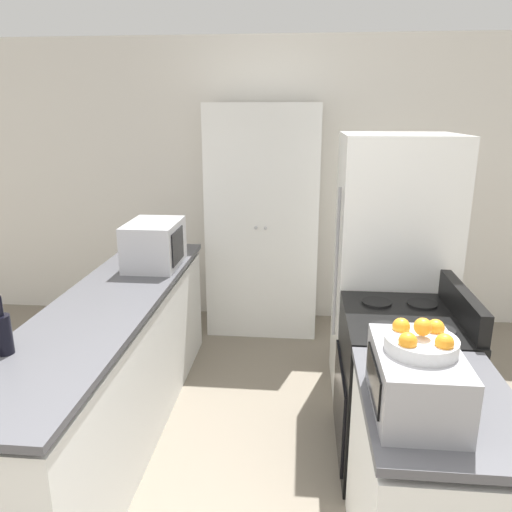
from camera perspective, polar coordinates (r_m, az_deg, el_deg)
name	(u,v)px	position (r m, az deg, el deg)	size (l,w,h in m)	color
wall_back	(271,184)	(4.72, 1.78, 8.22)	(7.00, 0.06, 2.60)	silver
counter_left	(112,370)	(3.25, -16.10, -12.44)	(0.60, 2.62, 0.89)	silver
counter_right	(429,498)	(2.38, 19.18, -24.63)	(0.60, 0.83, 0.89)	silver
pantry_cabinet	(263,221)	(4.47, 0.83, 4.02)	(0.97, 0.55, 2.03)	white
stove	(399,388)	(3.02, 16.02, -14.29)	(0.66, 0.75, 1.05)	black
refrigerator	(391,270)	(3.55, 15.15, -1.53)	(0.76, 0.72, 1.82)	white
microwave	(154,244)	(3.61, -11.53, 1.34)	(0.36, 0.49, 0.32)	#B2B2B7
wine_bottle	(3,333)	(2.55, -26.91, -7.84)	(0.07, 0.07, 0.28)	black
toaster_oven	(416,381)	(1.96, 17.80, -13.41)	(0.31, 0.46, 0.24)	#939399
fruit_bowl	(421,341)	(1.90, 18.38, -9.18)	(0.26, 0.26, 0.12)	silver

